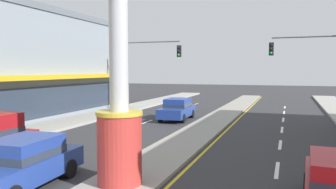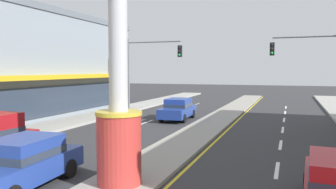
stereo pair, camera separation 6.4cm
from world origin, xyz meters
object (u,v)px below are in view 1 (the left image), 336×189
district_sign (119,48)px  traffic_light_right_side (314,61)px  traffic_light_left_side (147,62)px  sedan_far_right_lane (177,109)px  storefront_left (2,65)px  sedan_near_left_lane (22,163)px

district_sign → traffic_light_right_side: district_sign is taller
traffic_light_left_side → traffic_light_right_side: (12.78, -0.48, 0.00)m
traffic_light_right_side → sedan_far_right_lane: traffic_light_right_side is taller
traffic_light_left_side → storefront_left: bearing=-138.8°
traffic_light_left_side → sedan_near_left_lane: 18.75m
traffic_light_left_side → district_sign: bearing=-69.5°
sedan_far_right_lane → sedan_near_left_lane: 15.25m
storefront_left → district_sign: bearing=-34.4°
district_sign → traffic_light_left_side: (-6.39, 17.10, 0.01)m
traffic_light_left_side → traffic_light_right_side: same height
sedan_near_left_lane → traffic_light_right_side: bearing=62.4°
traffic_light_right_side → sedan_near_left_lane: bearing=-117.6°
storefront_left → traffic_light_right_side: (20.93, 6.67, 0.27)m
district_sign → traffic_light_left_side: bearing=110.5°
district_sign → storefront_left: size_ratio=0.35×
district_sign → traffic_light_left_side: size_ratio=1.38×
traffic_light_left_side → traffic_light_right_side: 12.78m
district_sign → sedan_far_right_lane: bearing=101.1°
district_sign → storefront_left: 17.63m
traffic_light_left_side → traffic_light_right_side: bearing=-2.1°
traffic_light_left_side → sedan_far_right_lane: size_ratio=1.42×
district_sign → sedan_far_right_lane: size_ratio=1.97×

